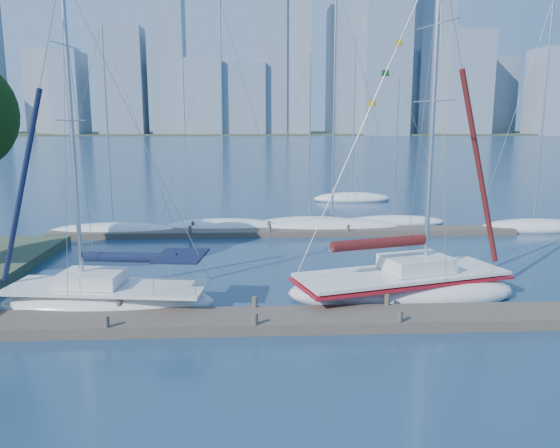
{
  "coord_description": "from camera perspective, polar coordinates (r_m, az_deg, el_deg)",
  "views": [
    {
      "loc": [
        -0.02,
        -18.59,
        7.21
      ],
      "look_at": [
        1.1,
        4.0,
        2.97
      ],
      "focal_mm": 35.0,
      "sensor_mm": 36.0,
      "label": 1
    }
  ],
  "objects": [
    {
      "name": "bg_boat_5",
      "position": [
        40.52,
        24.97,
        -0.2
      ],
      "size": [
        7.45,
        3.04,
        15.09
      ],
      "rotation": [
        0.0,
        0.0,
        -0.1
      ],
      "color": "silver",
      "rests_on": "ground"
    },
    {
      "name": "skyline",
      "position": [
        310.83,
        1.63,
        15.9
      ],
      "size": [
        502.75,
        51.31,
        100.48
      ],
      "color": "gray",
      "rests_on": "ground"
    },
    {
      "name": "far_shore",
      "position": [
        338.66,
        -2.88,
        9.4
      ],
      "size": [
        800.0,
        100.0,
        1.5
      ],
      "primitive_type": "cube",
      "color": "#38472D",
      "rests_on": "ground"
    },
    {
      "name": "near_dock",
      "position": [
        19.86,
        -2.63,
        -10.05
      ],
      "size": [
        26.0,
        2.0,
        0.4
      ],
      "primitive_type": "cube",
      "color": "#483E35",
      "rests_on": "ground"
    },
    {
      "name": "bg_boat_1",
      "position": [
        36.85,
        -5.88,
        -0.24
      ],
      "size": [
        8.26,
        3.2,
        15.13
      ],
      "rotation": [
        0.0,
        0.0,
        0.1
      ],
      "color": "silver",
      "rests_on": "ground"
    },
    {
      "name": "ground",
      "position": [
        19.94,
        -2.62,
        -10.59
      ],
      "size": [
        700.0,
        700.0,
        0.0
      ],
      "primitive_type": "plane",
      "color": "navy",
      "rests_on": "ground"
    },
    {
      "name": "sailboat_maroon",
      "position": [
        23.14,
        12.66,
        -5.09
      ],
      "size": [
        9.9,
        5.62,
        14.36
      ],
      "rotation": [
        0.0,
        0.0,
        0.29
      ],
      "color": "silver",
      "rests_on": "ground"
    },
    {
      "name": "sailboat_navy",
      "position": [
        22.25,
        -17.65,
        -6.04
      ],
      "size": [
        8.51,
        3.68,
        13.01
      ],
      "rotation": [
        0.0,
        0.0,
        -0.12
      ],
      "color": "silver",
      "rests_on": "ground"
    },
    {
      "name": "bg_boat_7",
      "position": [
        50.89,
        7.53,
        2.74
      ],
      "size": [
        7.45,
        5.03,
        14.94
      ],
      "rotation": [
        0.0,
        0.0,
        -0.41
      ],
      "color": "silver",
      "rests_on": "ground"
    },
    {
      "name": "bg_boat_4",
      "position": [
        39.68,
        11.76,
        0.25
      ],
      "size": [
        7.56,
        4.53,
        10.48
      ],
      "rotation": [
        0.0,
        0.0,
        -0.38
      ],
      "color": "silver",
      "rests_on": "ground"
    },
    {
      "name": "bg_boat_2",
      "position": [
        38.22,
        3.04,
        0.11
      ],
      "size": [
        7.51,
        3.82,
        12.03
      ],
      "rotation": [
        0.0,
        0.0,
        -0.25
      ],
      "color": "silver",
      "rests_on": "ground"
    },
    {
      "name": "bg_boat_0",
      "position": [
        37.11,
        -17.03,
        -0.64
      ],
      "size": [
        8.5,
        3.97,
        13.37
      ],
      "rotation": [
        0.0,
        0.0,
        -0.22
      ],
      "color": "silver",
      "rests_on": "ground"
    },
    {
      "name": "bg_boat_3",
      "position": [
        36.7,
        5.44,
        -0.27
      ],
      "size": [
        9.76,
        3.69,
        16.23
      ],
      "rotation": [
        0.0,
        0.0,
        -0.13
      ],
      "color": "silver",
      "rests_on": "ground"
    },
    {
      "name": "far_dock",
      "position": [
        35.35,
        0.5,
        -0.84
      ],
      "size": [
        30.0,
        1.8,
        0.36
      ],
      "primitive_type": "cube",
      "color": "#483E35",
      "rests_on": "ground"
    }
  ]
}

